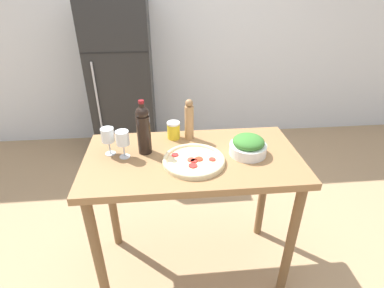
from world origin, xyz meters
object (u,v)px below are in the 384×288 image
object	(u,v)px
homemade_pizza	(193,160)
salt_canister	(174,130)
refrigerator	(123,81)
wine_glass_near	(123,139)
salad_bowl	(248,146)
wine_glass_far	(108,136)
pepper_mill	(189,120)
wine_bottle	(143,129)

from	to	relation	value
homemade_pizza	salt_canister	xyz separation A→B (m)	(-0.09, 0.29, 0.04)
refrigerator	wine_glass_near	bearing A→B (deg)	-83.30
salt_canister	salad_bowl	bearing A→B (deg)	-29.40
wine_glass_far	pepper_mill	distance (m)	0.49
wine_glass_far	pepper_mill	size ratio (longest dim) A/B	0.62
wine_bottle	salad_bowl	xyz separation A→B (m)	(0.58, -0.08, -0.10)
salad_bowl	salt_canister	distance (m)	0.47
wine_glass_far	pepper_mill	xyz separation A→B (m)	(0.46, 0.14, 0.01)
refrigerator	pepper_mill	size ratio (longest dim) A/B	6.38
refrigerator	homemade_pizza	world-z (taller)	refrigerator
refrigerator	pepper_mill	bearing A→B (deg)	-68.85
wine_glass_far	salt_canister	world-z (taller)	wine_glass_far
pepper_mill	homemade_pizza	size ratio (longest dim) A/B	0.76
wine_bottle	wine_glass_near	bearing A→B (deg)	-159.22
wine_glass_far	homemade_pizza	size ratio (longest dim) A/B	0.47
refrigerator	salt_canister	size ratio (longest dim) A/B	15.20
wine_glass_far	salad_bowl	world-z (taller)	wine_glass_far
salad_bowl	homemade_pizza	distance (m)	0.33
salad_bowl	refrigerator	bearing A→B (deg)	117.53
wine_glass_far	pepper_mill	world-z (taller)	pepper_mill
pepper_mill	salad_bowl	size ratio (longest dim) A/B	1.23
salad_bowl	salt_canister	bearing A→B (deg)	150.60
pepper_mill	salt_canister	bearing A→B (deg)	172.83
wine_bottle	wine_glass_far	bearing A→B (deg)	-179.80
wine_glass_near	salt_canister	distance (m)	0.35
salt_canister	wine_glass_near	bearing A→B (deg)	-145.04
wine_glass_far	wine_bottle	bearing A→B (deg)	0.20
wine_glass_near	wine_glass_far	world-z (taller)	same
pepper_mill	homemade_pizza	distance (m)	0.30
wine_bottle	salt_canister	world-z (taller)	wine_bottle
refrigerator	wine_bottle	size ratio (longest dim) A/B	5.20
salad_bowl	homemade_pizza	xyz separation A→B (m)	(-0.32, -0.06, -0.04)
refrigerator	pepper_mill	world-z (taller)	refrigerator
wine_bottle	wine_glass_far	distance (m)	0.20
salad_bowl	wine_glass_far	bearing A→B (deg)	174.46
wine_glass_far	homemade_pizza	distance (m)	0.49
salt_canister	homemade_pizza	bearing A→B (deg)	-72.76
wine_glass_far	salt_canister	size ratio (longest dim) A/B	1.49
wine_glass_near	wine_glass_far	bearing A→B (deg)	153.49
refrigerator	salad_bowl	xyz separation A→B (m)	(0.89, -1.71, 0.14)
wine_bottle	pepper_mill	size ratio (longest dim) A/B	1.23
refrigerator	salt_canister	world-z (taller)	refrigerator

